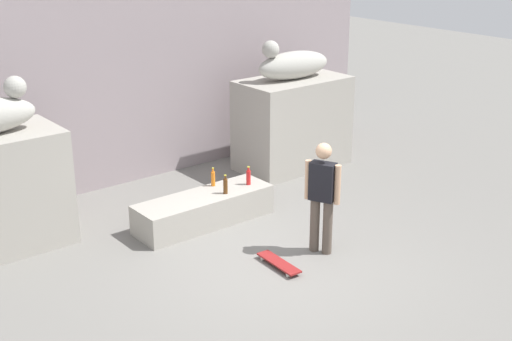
# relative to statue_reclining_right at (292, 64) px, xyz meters

# --- Properties ---
(ground_plane) EXTENTS (40.00, 40.00, 0.00)m
(ground_plane) POSITION_rel_statue_reclining_right_xyz_m (-2.89, -3.00, -2.03)
(ground_plane) COLOR slate
(facade_wall) EXTENTS (11.33, 0.60, 5.98)m
(facade_wall) POSITION_rel_statue_reclining_right_xyz_m (-2.89, 1.52, 0.96)
(facade_wall) COLOR gray
(facade_wall) RESTS_ON ground_plane
(pedestal_right) EXTENTS (2.13, 1.19, 1.75)m
(pedestal_right) POSITION_rel_statue_reclining_right_xyz_m (0.04, -0.00, -1.16)
(pedestal_right) COLOR #A39E93
(pedestal_right) RESTS_ON ground_plane
(statue_reclining_right) EXTENTS (1.62, 0.62, 0.78)m
(statue_reclining_right) POSITION_rel_statue_reclining_right_xyz_m (0.00, 0.00, 0.00)
(statue_reclining_right) COLOR #B0AEA4
(statue_reclining_right) RESTS_ON pedestal_right
(ledge_block) EXTENTS (2.30, 0.72, 0.48)m
(ledge_block) POSITION_rel_statue_reclining_right_xyz_m (-2.89, -1.19, -1.79)
(ledge_block) COLOR #A39E93
(ledge_block) RESTS_ON ground_plane
(skater) EXTENTS (0.33, 0.50, 1.67)m
(skater) POSITION_rel_statue_reclining_right_xyz_m (-2.14, -3.09, -1.11)
(skater) COLOR brown
(skater) RESTS_ON ground_plane
(skateboard) EXTENTS (0.25, 0.81, 0.08)m
(skateboard) POSITION_rel_statue_reclining_right_xyz_m (-2.93, -3.07, -1.97)
(skateboard) COLOR maroon
(skateboard) RESTS_ON ground_plane
(bottle_red) EXTENTS (0.07, 0.07, 0.31)m
(bottle_red) POSITION_rel_statue_reclining_right_xyz_m (-2.04, -1.26, -1.42)
(bottle_red) COLOR red
(bottle_red) RESTS_ON ledge_block
(bottle_orange) EXTENTS (0.07, 0.07, 0.31)m
(bottle_orange) POSITION_rel_statue_reclining_right_xyz_m (-2.53, -0.95, -1.42)
(bottle_orange) COLOR orange
(bottle_orange) RESTS_ON ledge_block
(bottle_brown) EXTENTS (0.07, 0.07, 0.32)m
(bottle_brown) POSITION_rel_statue_reclining_right_xyz_m (-2.57, -1.34, -1.42)
(bottle_brown) COLOR #593314
(bottle_brown) RESTS_ON ledge_block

